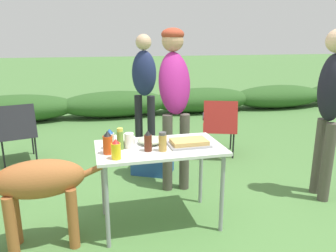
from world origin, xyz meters
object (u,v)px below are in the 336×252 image
object	(u,v)px
bbq_sauce_bottle	(148,141)
plate_stack	(122,140)
standing_person_with_beanie	(331,99)
food_tray	(189,143)
camp_chair_green_behind_table	(17,130)
mayo_bottle	(110,139)
spice_jar	(163,142)
relish_jar	(120,139)
standing_person_in_gray_fleece	(174,87)
mixing_bowl	(150,140)
dog	(31,184)
camp_chair_near_hedge	(219,125)
mustard_bottle	(116,150)
standing_person_in_red_jacket	(144,81)
hot_sauce_bottle	(108,143)
cooler_box	(153,160)
folding_table	(160,155)
paper_cup_stack	(129,141)

from	to	relation	value
bbq_sauce_bottle	plate_stack	bearing A→B (deg)	123.75
bbq_sauce_bottle	standing_person_with_beanie	size ratio (longest dim) A/B	0.10
food_tray	camp_chair_green_behind_table	xyz separation A→B (m)	(-1.78, 1.97, -0.30)
mayo_bottle	spice_jar	xyz separation A→B (m)	(0.42, -0.16, -0.00)
plate_stack	relish_jar	bearing A→B (deg)	-101.88
standing_person_in_gray_fleece	plate_stack	bearing A→B (deg)	-131.26
mixing_bowl	bbq_sauce_bottle	distance (m)	0.21
dog	camp_chair_near_hedge	distance (m)	2.82
mustard_bottle	dog	bearing A→B (deg)	171.03
food_tray	dog	bearing A→B (deg)	-176.99
mustard_bottle	standing_person_in_red_jacket	world-z (taller)	standing_person_in_red_jacket
mixing_bowl	bbq_sauce_bottle	world-z (taller)	bbq_sauce_bottle
standing_person_in_gray_fleece	standing_person_in_red_jacket	size ratio (longest dim) A/B	1.03
hot_sauce_bottle	plate_stack	bearing A→B (deg)	60.82
camp_chair_green_behind_table	mustard_bottle	bearing A→B (deg)	-75.98
mustard_bottle	hot_sauce_bottle	xyz separation A→B (m)	(-0.05, 0.14, 0.01)
mustard_bottle	cooler_box	size ratio (longest dim) A/B	0.28
mayo_bottle	cooler_box	world-z (taller)	mayo_bottle
dog	camp_chair_green_behind_table	xyz separation A→B (m)	(-0.47, 2.04, -0.09)
folding_table	paper_cup_stack	bearing A→B (deg)	176.16
hot_sauce_bottle	relish_jar	bearing A→B (deg)	39.66
mustard_bottle	standing_person_in_gray_fleece	distance (m)	1.28
folding_table	hot_sauce_bottle	xyz separation A→B (m)	(-0.45, -0.08, 0.17)
plate_stack	standing_person_in_red_jacket	bearing A→B (deg)	74.27
hot_sauce_bottle	standing_person_in_gray_fleece	bearing A→B (deg)	47.29
hot_sauce_bottle	standing_person_in_red_jacket	size ratio (longest dim) A/B	0.11
food_tray	standing_person_in_gray_fleece	xyz separation A→B (m)	(0.09, 0.82, 0.37)
folding_table	mixing_bowl	xyz separation A→B (m)	(-0.06, 0.10, 0.11)
plate_stack	cooler_box	size ratio (longest dim) A/B	0.41
bbq_sauce_bottle	camp_chair_near_hedge	bearing A→B (deg)	50.69
folding_table	dog	xyz separation A→B (m)	(-1.06, -0.11, -0.11)
relish_jar	hot_sauce_bottle	distance (m)	0.14
plate_stack	standing_person_in_gray_fleece	distance (m)	0.95
paper_cup_stack	spice_jar	size ratio (longest dim) A/B	0.82
plate_stack	standing_person_in_red_jacket	world-z (taller)	standing_person_in_red_jacket
relish_jar	bbq_sauce_bottle	bearing A→B (deg)	-25.48
food_tray	mayo_bottle	distance (m)	0.69
standing_person_in_red_jacket	hot_sauce_bottle	bearing A→B (deg)	-79.13
folding_table	bbq_sauce_bottle	distance (m)	0.22
mixing_bowl	mayo_bottle	world-z (taller)	mayo_bottle
mustard_bottle	relish_jar	xyz separation A→B (m)	(0.06, 0.23, 0.01)
paper_cup_stack	dog	xyz separation A→B (m)	(-0.80, -0.13, -0.25)
standing_person_in_gray_fleece	mixing_bowl	bearing A→B (deg)	-114.82
folding_table	mixing_bowl	distance (m)	0.16
camp_chair_green_behind_table	camp_chair_near_hedge	bearing A→B (deg)	-21.65
bbq_sauce_bottle	mayo_bottle	world-z (taller)	bbq_sauce_bottle
standing_person_in_gray_fleece	standing_person_in_red_jacket	bearing A→B (deg)	99.88
camp_chair_near_hedge	cooler_box	xyz separation A→B (m)	(-1.05, -0.38, -0.30)
paper_cup_stack	relish_jar	xyz separation A→B (m)	(-0.08, -0.01, 0.02)
hot_sauce_bottle	folding_table	bearing A→B (deg)	10.30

